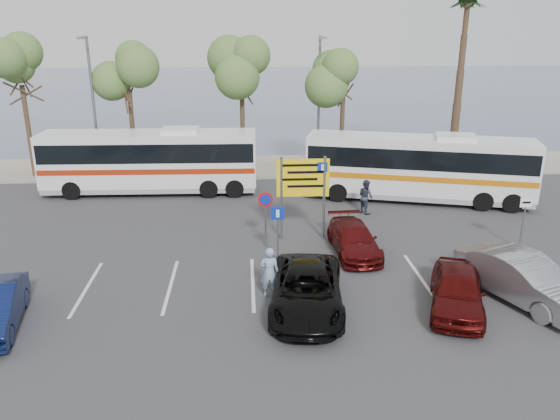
{
  "coord_description": "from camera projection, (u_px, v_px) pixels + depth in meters",
  "views": [
    {
      "loc": [
        -1.36,
        -18.54,
        8.71
      ],
      "look_at": [
        0.03,
        3.0,
        1.38
      ],
      "focal_mm": 35.0,
      "sensor_mm": 36.0,
      "label": 1
    }
  ],
  "objects": [
    {
      "name": "tree_mid",
      "position": [
        241.0,
        63.0,
        31.4
      ],
      "size": [
        3.2,
        3.2,
        8.0
      ],
      "color": "#382619",
      "rests_on": "kerb_strip"
    },
    {
      "name": "seawall",
      "position": [
        267.0,
        162.0,
        35.43
      ],
      "size": [
        48.0,
        0.8,
        0.6
      ],
      "primitive_type": "cube",
      "color": "gray",
      "rests_on": "ground"
    },
    {
      "name": "tree_right",
      "position": [
        344.0,
        71.0,
        31.93
      ],
      "size": [
        3.2,
        3.2,
        7.4
      ],
      "color": "#382619",
      "rests_on": "kerb_strip"
    },
    {
      "name": "tree_left",
      "position": [
        128.0,
        75.0,
        31.22
      ],
      "size": [
        3.2,
        3.2,
        7.2
      ],
      "color": "#382619",
      "rests_on": "kerb_strip"
    },
    {
      "name": "tree_far_left",
      "position": [
        20.0,
        70.0,
        30.74
      ],
      "size": [
        3.2,
        3.2,
        7.6
      ],
      "color": "#382619",
      "rests_on": "kerb_strip"
    },
    {
      "name": "suv_black",
      "position": [
        307.0,
        290.0,
        17.42
      ],
      "size": [
        2.81,
        5.15,
        1.37
      ],
      "primitive_type": "imported",
      "rotation": [
        0.0,
        0.0,
        -0.11
      ],
      "color": "black",
      "rests_on": "ground"
    },
    {
      "name": "sea",
      "position": [
        254.0,
        90.0,
        77.1
      ],
      "size": [
        140.0,
        140.0,
        0.0
      ],
      "primitive_type": "plane",
      "color": "#465570",
      "rests_on": "ground"
    },
    {
      "name": "street_lamp_left",
      "position": [
        93.0,
        101.0,
        31.09
      ],
      "size": [
        0.45,
        1.15,
        8.01
      ],
      "color": "slate",
      "rests_on": "kerb_strip"
    },
    {
      "name": "street_lamp_right",
      "position": [
        319.0,
        99.0,
        31.88
      ],
      "size": [
        0.45,
        1.15,
        8.01
      ],
      "color": "slate",
      "rests_on": "kerb_strip"
    },
    {
      "name": "sign_no_stop",
      "position": [
        265.0,
        211.0,
        22.12
      ],
      "size": [
        0.6,
        0.08,
        2.35
      ],
      "color": "slate",
      "rests_on": "ground"
    },
    {
      "name": "pedestrian_near",
      "position": [
        269.0,
        272.0,
        18.19
      ],
      "size": [
        0.67,
        0.46,
        1.77
      ],
      "primitive_type": "imported",
      "rotation": [
        0.0,
        0.0,
        3.08
      ],
      "color": "#7B97B3",
      "rests_on": "ground"
    },
    {
      "name": "car_red",
      "position": [
        457.0,
        290.0,
        17.41
      ],
      "size": [
        2.84,
        4.34,
        1.37
      ],
      "primitive_type": "imported",
      "rotation": [
        0.0,
        0.0,
        -0.33
      ],
      "color": "#480B0A",
      "rests_on": "ground"
    },
    {
      "name": "car_silver_b",
      "position": [
        523.0,
        279.0,
        17.98
      ],
      "size": [
        3.46,
        5.02,
        1.57
      ],
      "primitive_type": "imported",
      "rotation": [
        0.0,
        0.0,
        0.42
      ],
      "color": "gray",
      "rests_on": "ground"
    },
    {
      "name": "sign_taxi",
      "position": [
        524.0,
        216.0,
        21.96
      ],
      "size": [
        0.5,
        0.07,
        2.2
      ],
      "color": "slate",
      "rests_on": "ground"
    },
    {
      "name": "sign_parking",
      "position": [
        278.0,
        226.0,
        20.67
      ],
      "size": [
        0.5,
        0.07,
        2.25
      ],
      "color": "slate",
      "rests_on": "ground"
    },
    {
      "name": "coach_bus_right",
      "position": [
        418.0,
        170.0,
        28.09
      ],
      "size": [
        11.58,
        5.41,
        3.54
      ],
      "color": "silver",
      "rests_on": "ground"
    },
    {
      "name": "car_maroon",
      "position": [
        354.0,
        239.0,
        21.81
      ],
      "size": [
        1.81,
        4.11,
        1.17
      ],
      "primitive_type": "imported",
      "rotation": [
        0.0,
        0.0,
        0.04
      ],
      "color": "#500D0E",
      "rests_on": "ground"
    },
    {
      "name": "ground",
      "position": [
        284.0,
        270.0,
        20.41
      ],
      "size": [
        120.0,
        120.0,
        0.0
      ],
      "primitive_type": "plane",
      "color": "#373739",
      "rests_on": "ground"
    },
    {
      "name": "palm_tree",
      "position": [
        468.0,
        4.0,
        31.16
      ],
      "size": [
        4.8,
        4.8,
        11.2
      ],
      "color": "#382619",
      "rests_on": "kerb_strip"
    },
    {
      "name": "coach_bus_left",
      "position": [
        150.0,
        163.0,
        29.4
      ],
      "size": [
        11.43,
        2.72,
        3.54
      ],
      "color": "silver",
      "rests_on": "ground"
    },
    {
      "name": "pedestrian_far",
      "position": [
        366.0,
        196.0,
        26.44
      ],
      "size": [
        0.91,
        1.0,
        1.66
      ],
      "primitive_type": "imported",
      "rotation": [
        0.0,
        0.0,
        2.0
      ],
      "color": "#2D3243",
      "rests_on": "ground"
    },
    {
      "name": "kerb_strip",
      "position": [
        268.0,
        173.0,
        33.61
      ],
      "size": [
        44.0,
        2.4,
        0.15
      ],
      "primitive_type": "cube",
      "color": "gray",
      "rests_on": "ground"
    },
    {
      "name": "lane_markings",
      "position": [
        254.0,
        283.0,
        19.39
      ],
      "size": [
        12.02,
        4.2,
        0.01
      ],
      "primitive_type": null,
      "color": "silver",
      "rests_on": "ground"
    },
    {
      "name": "direction_sign",
      "position": [
        303.0,
        184.0,
        22.71
      ],
      "size": [
        2.2,
        0.12,
        3.6
      ],
      "color": "slate",
      "rests_on": "ground"
    }
  ]
}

